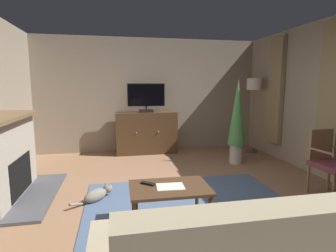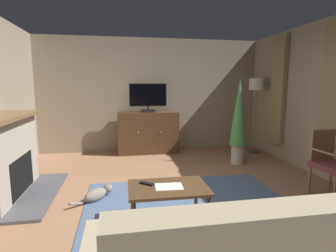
{
  "view_description": "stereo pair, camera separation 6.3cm",
  "coord_description": "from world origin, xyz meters",
  "px_view_note": "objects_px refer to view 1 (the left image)",
  "views": [
    {
      "loc": [
        -0.83,
        -3.45,
        1.56
      ],
      "look_at": [
        -0.11,
        0.19,
        1.0
      ],
      "focal_mm": 28.76,
      "sensor_mm": 36.0,
      "label": 1
    },
    {
      "loc": [
        -0.77,
        -3.47,
        1.56
      ],
      "look_at": [
        -0.11,
        0.19,
        1.0
      ],
      "focal_mm": 28.76,
      "sensor_mm": 36.0,
      "label": 2
    }
  ],
  "objects_px": {
    "tv_remote": "(148,184)",
    "folded_newspaper": "(170,187)",
    "television": "(146,97)",
    "floor_lamp": "(254,91)",
    "side_chair_far_end": "(329,161)",
    "cat": "(97,194)",
    "fireplace": "(4,160)",
    "tv_cabinet": "(146,134)",
    "coffee_table": "(170,192)",
    "potted_plant_tall_palm_by_window": "(237,117)"
  },
  "relations": [
    {
      "from": "tv_remote",
      "to": "folded_newspaper",
      "type": "height_order",
      "value": "tv_remote"
    },
    {
      "from": "television",
      "to": "floor_lamp",
      "type": "relative_size",
      "value": 0.49
    },
    {
      "from": "tv_remote",
      "to": "side_chair_far_end",
      "type": "xyz_separation_m",
      "value": [
        2.62,
        0.32,
        0.02
      ]
    },
    {
      "from": "floor_lamp",
      "to": "television",
      "type": "bearing_deg",
      "value": 171.4
    },
    {
      "from": "cat",
      "to": "tv_remote",
      "type": "bearing_deg",
      "value": -51.58
    },
    {
      "from": "tv_remote",
      "to": "side_chair_far_end",
      "type": "relative_size",
      "value": 0.18
    },
    {
      "from": "tv_remote",
      "to": "floor_lamp",
      "type": "height_order",
      "value": "floor_lamp"
    },
    {
      "from": "fireplace",
      "to": "tv_cabinet",
      "type": "distance_m",
      "value": 3.12
    },
    {
      "from": "coffee_table",
      "to": "fireplace",
      "type": "bearing_deg",
      "value": 150.13
    },
    {
      "from": "side_chair_far_end",
      "to": "floor_lamp",
      "type": "relative_size",
      "value": 0.54
    },
    {
      "from": "television",
      "to": "folded_newspaper",
      "type": "bearing_deg",
      "value": -92.37
    },
    {
      "from": "fireplace",
      "to": "coffee_table",
      "type": "distance_m",
      "value": 2.4
    },
    {
      "from": "cat",
      "to": "side_chair_far_end",
      "type": "bearing_deg",
      "value": -7.83
    },
    {
      "from": "coffee_table",
      "to": "side_chair_far_end",
      "type": "bearing_deg",
      "value": 10.07
    },
    {
      "from": "fireplace",
      "to": "tv_remote",
      "type": "xyz_separation_m",
      "value": [
        1.85,
        -1.09,
        -0.08
      ]
    },
    {
      "from": "tv_cabinet",
      "to": "floor_lamp",
      "type": "bearing_deg",
      "value": -9.81
    },
    {
      "from": "floor_lamp",
      "to": "coffee_table",
      "type": "bearing_deg",
      "value": -131.17
    },
    {
      "from": "folded_newspaper",
      "to": "television",
      "type": "bearing_deg",
      "value": 91.31
    },
    {
      "from": "tv_cabinet",
      "to": "television",
      "type": "xyz_separation_m",
      "value": [
        0.0,
        -0.05,
        0.85
      ]
    },
    {
      "from": "coffee_table",
      "to": "cat",
      "type": "distance_m",
      "value": 1.25
    },
    {
      "from": "cat",
      "to": "tv_cabinet",
      "type": "bearing_deg",
      "value": 68.84
    },
    {
      "from": "tv_remote",
      "to": "potted_plant_tall_palm_by_window",
      "type": "relative_size",
      "value": 0.1
    },
    {
      "from": "television",
      "to": "cat",
      "type": "height_order",
      "value": "television"
    },
    {
      "from": "television",
      "to": "floor_lamp",
      "type": "bearing_deg",
      "value": -8.6
    },
    {
      "from": "coffee_table",
      "to": "folded_newspaper",
      "type": "bearing_deg",
      "value": -64.69
    },
    {
      "from": "side_chair_far_end",
      "to": "cat",
      "type": "xyz_separation_m",
      "value": [
        -3.23,
        0.44,
        -0.42
      ]
    },
    {
      "from": "television",
      "to": "side_chair_far_end",
      "type": "relative_size",
      "value": 0.9
    },
    {
      "from": "coffee_table",
      "to": "cat",
      "type": "height_order",
      "value": "coffee_table"
    },
    {
      "from": "tv_cabinet",
      "to": "folded_newspaper",
      "type": "height_order",
      "value": "tv_cabinet"
    },
    {
      "from": "fireplace",
      "to": "potted_plant_tall_palm_by_window",
      "type": "bearing_deg",
      "value": 14.31
    },
    {
      "from": "television",
      "to": "cat",
      "type": "xyz_separation_m",
      "value": [
        -0.97,
        -2.47,
        -1.22
      ]
    },
    {
      "from": "fireplace",
      "to": "television",
      "type": "distance_m",
      "value": 3.18
    },
    {
      "from": "floor_lamp",
      "to": "folded_newspaper",
      "type": "bearing_deg",
      "value": -131.0
    },
    {
      "from": "folded_newspaper",
      "to": "floor_lamp",
      "type": "bearing_deg",
      "value": 52.68
    },
    {
      "from": "coffee_table",
      "to": "folded_newspaper",
      "type": "height_order",
      "value": "folded_newspaper"
    },
    {
      "from": "fireplace",
      "to": "potted_plant_tall_palm_by_window",
      "type": "relative_size",
      "value": 0.99
    },
    {
      "from": "television",
      "to": "folded_newspaper",
      "type": "xyz_separation_m",
      "value": [
        -0.14,
        -3.35,
        -0.84
      ]
    },
    {
      "from": "tv_cabinet",
      "to": "floor_lamp",
      "type": "distance_m",
      "value": 2.67
    },
    {
      "from": "folded_newspaper",
      "to": "potted_plant_tall_palm_by_window",
      "type": "xyz_separation_m",
      "value": [
        1.81,
        2.2,
        0.46
      ]
    },
    {
      "from": "coffee_table",
      "to": "cat",
      "type": "xyz_separation_m",
      "value": [
        -0.83,
        0.87,
        -0.32
      ]
    },
    {
      "from": "tv_cabinet",
      "to": "coffee_table",
      "type": "distance_m",
      "value": 3.39
    },
    {
      "from": "television",
      "to": "cat",
      "type": "bearing_deg",
      "value": -111.57
    },
    {
      "from": "television",
      "to": "coffee_table",
      "type": "relative_size",
      "value": 0.96
    },
    {
      "from": "folded_newspaper",
      "to": "coffee_table",
      "type": "bearing_deg",
      "value": 119.0
    },
    {
      "from": "folded_newspaper",
      "to": "cat",
      "type": "distance_m",
      "value": 1.27
    },
    {
      "from": "tv_cabinet",
      "to": "floor_lamp",
      "type": "xyz_separation_m",
      "value": [
        2.45,
        -0.42,
        0.98
      ]
    },
    {
      "from": "cat",
      "to": "fireplace",
      "type": "bearing_deg",
      "value": 165.45
    },
    {
      "from": "folded_newspaper",
      "to": "side_chair_far_end",
      "type": "distance_m",
      "value": 2.43
    },
    {
      "from": "fireplace",
      "to": "floor_lamp",
      "type": "xyz_separation_m",
      "value": [
        4.67,
        1.77,
        0.88
      ]
    },
    {
      "from": "television",
      "to": "folded_newspaper",
      "type": "height_order",
      "value": "television"
    }
  ]
}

